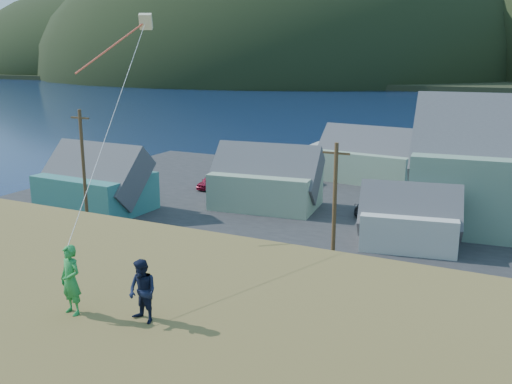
{
  "coord_description": "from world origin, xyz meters",
  "views": [
    {
      "loc": [
        8.29,
        -28.98,
        13.37
      ],
      "look_at": [
        0.2,
        -12.43,
        8.8
      ],
      "focal_mm": 40.0,
      "sensor_mm": 36.0,
      "label": 1
    }
  ],
  "objects_px": {
    "shed_white": "(409,218)",
    "kite_flyer_navy": "(143,291)",
    "wharf": "(399,160)",
    "kite_flyer_green": "(71,280)",
    "shed_palegreen_near": "(266,180)",
    "shed_teal": "(96,182)",
    "shed_palegreen_far": "(369,156)"
  },
  "relations": [
    {
      "from": "wharf",
      "to": "shed_white",
      "type": "distance_m",
      "value": 31.23
    },
    {
      "from": "shed_white",
      "to": "shed_palegreen_near",
      "type": "bearing_deg",
      "value": 149.42
    },
    {
      "from": "shed_palegreen_near",
      "to": "shed_white",
      "type": "distance_m",
      "value": 14.2
    },
    {
      "from": "shed_palegreen_near",
      "to": "kite_flyer_green",
      "type": "relative_size",
      "value": 5.74
    },
    {
      "from": "wharf",
      "to": "kite_flyer_navy",
      "type": "height_order",
      "value": "kite_flyer_navy"
    },
    {
      "from": "shed_teal",
      "to": "shed_white",
      "type": "relative_size",
      "value": 1.22
    },
    {
      "from": "kite_flyer_green",
      "to": "kite_flyer_navy",
      "type": "height_order",
      "value": "kite_flyer_green"
    },
    {
      "from": "shed_palegreen_far",
      "to": "shed_palegreen_near",
      "type": "bearing_deg",
      "value": -103.5
    },
    {
      "from": "shed_palegreen_far",
      "to": "kite_flyer_navy",
      "type": "xyz_separation_m",
      "value": [
        7.43,
        -47.98,
        5.28
      ]
    },
    {
      "from": "shed_palegreen_far",
      "to": "kite_flyer_green",
      "type": "xyz_separation_m",
      "value": [
        5.63,
        -48.38,
        5.38
      ]
    },
    {
      "from": "shed_teal",
      "to": "wharf",
      "type": "bearing_deg",
      "value": 62.52
    },
    {
      "from": "shed_palegreen_far",
      "to": "kite_flyer_green",
      "type": "relative_size",
      "value": 6.4
    },
    {
      "from": "shed_palegreen_far",
      "to": "kite_flyer_navy",
      "type": "bearing_deg",
      "value": -74.67
    },
    {
      "from": "wharf",
      "to": "shed_palegreen_near",
      "type": "relative_size",
      "value": 2.63
    },
    {
      "from": "wharf",
      "to": "kite_flyer_green",
      "type": "distance_m",
      "value": 60.21
    },
    {
      "from": "wharf",
      "to": "shed_palegreen_far",
      "type": "relative_size",
      "value": 2.36
    },
    {
      "from": "shed_teal",
      "to": "shed_white",
      "type": "distance_m",
      "value": 25.87
    },
    {
      "from": "wharf",
      "to": "kite_flyer_navy",
      "type": "bearing_deg",
      "value": -83.68
    },
    {
      "from": "shed_palegreen_near",
      "to": "shed_teal",
      "type": "bearing_deg",
      "value": -155.65
    },
    {
      "from": "kite_flyer_green",
      "to": "kite_flyer_navy",
      "type": "xyz_separation_m",
      "value": [
        1.8,
        0.4,
        -0.1
      ]
    },
    {
      "from": "kite_flyer_navy",
      "to": "wharf",
      "type": "bearing_deg",
      "value": 109.0
    },
    {
      "from": "wharf",
      "to": "shed_palegreen_near",
      "type": "distance_m",
      "value": 26.16
    },
    {
      "from": "shed_palegreen_near",
      "to": "shed_white",
      "type": "bearing_deg",
      "value": -27.0
    },
    {
      "from": "wharf",
      "to": "kite_flyer_navy",
      "type": "relative_size",
      "value": 17.13
    },
    {
      "from": "shed_white",
      "to": "kite_flyer_navy",
      "type": "distance_m",
      "value": 29.39
    },
    {
      "from": "kite_flyer_navy",
      "to": "shed_palegreen_near",
      "type": "bearing_deg",
      "value": 123.15
    },
    {
      "from": "shed_white",
      "to": "shed_palegreen_far",
      "type": "bearing_deg",
      "value": 102.89
    },
    {
      "from": "shed_palegreen_near",
      "to": "wharf",
      "type": "bearing_deg",
      "value": 70.09
    },
    {
      "from": "wharf",
      "to": "shed_palegreen_far",
      "type": "xyz_separation_m",
      "value": [
        -0.88,
        -11.16,
        2.23
      ]
    },
    {
      "from": "shed_white",
      "to": "shed_palegreen_far",
      "type": "height_order",
      "value": "shed_palegreen_far"
    },
    {
      "from": "shed_palegreen_near",
      "to": "kite_flyer_navy",
      "type": "distance_m",
      "value": 36.46
    },
    {
      "from": "shed_palegreen_near",
      "to": "shed_palegreen_far",
      "type": "distance_m",
      "value": 15.12
    }
  ]
}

